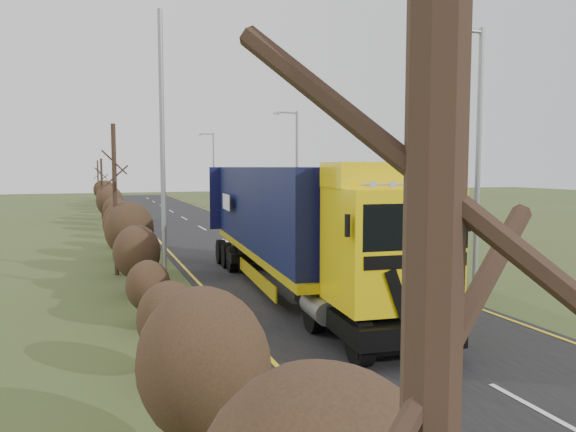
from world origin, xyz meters
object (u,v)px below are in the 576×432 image
Objects in this scene: car_blue_sedan at (283,217)px; streetlight_near at (476,148)px; speed_sign at (324,214)px; lorry at (294,220)px; car_red_hatchback at (281,215)px.

car_blue_sedan is 23.25m from streetlight_near.
streetlight_near is (-0.83, -22.83, 4.33)m from car_blue_sedan.
speed_sign is at bearing 106.11° from car_blue_sedan.
lorry is 3.79× the size of car_red_hatchback.
car_red_hatchback reaches higher than car_blue_sedan.
car_red_hatchback is at bearing 86.00° from speed_sign.
lorry is 22.15m from car_blue_sedan.
car_red_hatchback is 1.07× the size of car_blue_sedan.
speed_sign reaches higher than car_blue_sedan.
speed_sign is at bearing 88.76° from car_red_hatchback.
lorry is at bearing 91.28° from car_blue_sedan.
streetlight_near reaches higher than car_blue_sedan.
car_red_hatchback is 1.16m from car_blue_sedan.
lorry reaches higher than car_red_hatchback.
car_red_hatchback is at bearing 87.51° from streetlight_near.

